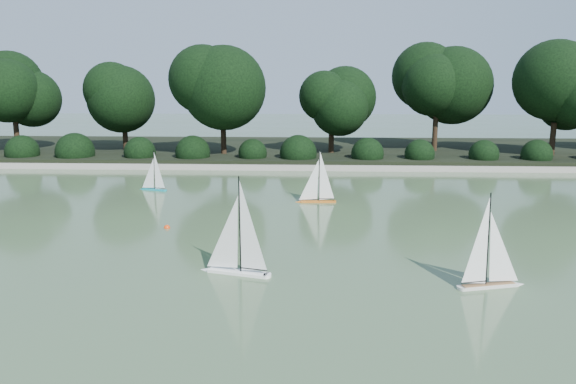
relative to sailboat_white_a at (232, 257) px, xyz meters
The scene contains 10 objects.
ground 1.62m from the sailboat_white_a, 54.60° to the left, with size 80.00×80.00×0.00m, color #3E5634.
pond_coping 10.35m from the sailboat_white_a, 84.86° to the left, with size 40.00×0.35×0.18m, color gray.
far_bank 14.33m from the sailboat_white_a, 86.29° to the left, with size 40.00×8.00×0.30m, color black.
tree_line 13.14m from the sailboat_white_a, 80.39° to the left, with size 26.31×3.93×4.39m.
shrub_hedge 11.24m from the sailboat_white_a, 85.27° to the left, with size 29.10×1.10×1.10m.
sailboat_white_a is the anchor object (origin of this frame).
sailboat_white_b 3.97m from the sailboat_white_a, ahead, with size 1.10×0.44×1.51m.
sailboat_orange 5.45m from the sailboat_white_a, 76.26° to the left, with size 1.04×0.20×1.42m.
sailboat_teal 7.38m from the sailboat_white_a, 115.74° to the left, with size 0.86×0.37×1.18m.
race_buoy 3.21m from the sailboat_white_a, 123.20° to the left, with size 0.13×0.13×0.13m, color #F13E0C.
Camera 1 is at (0.34, -9.72, 3.02)m, focal length 35.00 mm.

